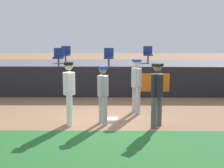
{
  "coord_description": "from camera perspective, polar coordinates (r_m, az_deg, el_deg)",
  "views": [
    {
      "loc": [
        0.37,
        -9.49,
        2.78
      ],
      "look_at": [
        0.26,
        1.02,
        1.0
      ],
      "focal_mm": 50.83,
      "sensor_mm": 36.0,
      "label": 1
    }
  ],
  "objects": [
    {
      "name": "seat_back_right",
      "position": [
        16.52,
        6.48,
        5.5
      ],
      "size": [
        0.46,
        0.44,
        0.84
      ],
      "color": "#4C4C51",
      "rests_on": "bleacher_platform"
    },
    {
      "name": "player_coach_visitor",
      "position": [
        9.38,
        -1.65,
        -1.23
      ],
      "size": [
        0.43,
        0.46,
        1.75
      ],
      "rotation": [
        0.0,
        0.0,
        -1.18
      ],
      "color": "#9EA3AD",
      "rests_on": "ground_plane"
    },
    {
      "name": "player_umpire",
      "position": [
        9.15,
        8.09,
        -1.2
      ],
      "size": [
        0.49,
        0.49,
        1.86
      ],
      "rotation": [
        0.0,
        0.0,
        -2.2
      ],
      "color": "#4C4C51",
      "rests_on": "ground_plane"
    },
    {
      "name": "player_fielder_home",
      "position": [
        9.39,
        -7.69,
        -0.88
      ],
      "size": [
        0.38,
        0.59,
        1.88
      ],
      "rotation": [
        0.0,
        0.0,
        -1.49
      ],
      "color": "white",
      "rests_on": "ground_plane"
    },
    {
      "name": "field_wall",
      "position": [
        13.33,
        -0.94,
        0.39
      ],
      "size": [
        18.0,
        0.26,
        1.29
      ],
      "color": "black",
      "rests_on": "ground_plane"
    },
    {
      "name": "bleacher_platform",
      "position": [
        15.88,
        -0.73,
        1.61
      ],
      "size": [
        18.0,
        4.8,
        1.14
      ],
      "primitive_type": "cube",
      "color": "#59595E",
      "rests_on": "ground_plane"
    },
    {
      "name": "grass_foreground_strip",
      "position": [
        7.66,
        -2.22,
        -11.63
      ],
      "size": [
        18.0,
        2.8,
        0.01
      ],
      "primitive_type": "cube",
      "color": "#26662B",
      "rests_on": "ground_plane"
    },
    {
      "name": "player_runner_visitor",
      "position": [
        10.67,
        4.41,
        0.33
      ],
      "size": [
        0.44,
        0.49,
        1.83
      ],
      "rotation": [
        0.0,
        0.0,
        -1.26
      ],
      "color": "#9EA3AD",
      "rests_on": "ground_plane"
    },
    {
      "name": "seat_front_center",
      "position": [
        14.65,
        -0.58,
        5.04
      ],
      "size": [
        0.44,
        0.44,
        0.84
      ],
      "color": "#4C4C51",
      "rests_on": "bleacher_platform"
    },
    {
      "name": "seat_front_left",
      "position": [
        14.88,
        -9.57,
        4.98
      ],
      "size": [
        0.47,
        0.44,
        0.84
      ],
      "color": "#4C4C51",
      "rests_on": "bleacher_platform"
    },
    {
      "name": "first_base",
      "position": [
        9.89,
        -0.06,
        -6.46
      ],
      "size": [
        0.4,
        0.4,
        0.08
      ],
      "primitive_type": "cube",
      "color": "white",
      "rests_on": "ground_plane"
    },
    {
      "name": "ground_plane",
      "position": [
        9.89,
        -1.56,
        -6.71
      ],
      "size": [
        60.0,
        60.0,
        0.0
      ],
      "primitive_type": "plane",
      "color": "#936B4C"
    },
    {
      "name": "seat_back_left",
      "position": [
        16.64,
        -8.33,
        5.49
      ],
      "size": [
        0.48,
        0.44,
        0.84
      ],
      "color": "#4C4C51",
      "rests_on": "bleacher_platform"
    }
  ]
}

